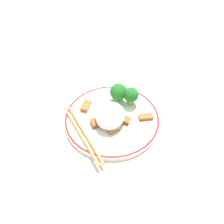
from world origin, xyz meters
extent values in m
plane|color=silver|center=(0.00, 0.00, 0.00)|extent=(3.00, 3.00, 0.00)
cylinder|color=white|center=(0.00, 0.00, 0.01)|extent=(0.26, 0.26, 0.01)
torus|color=red|center=(0.00, 0.00, 0.01)|extent=(0.25, 0.25, 0.00)
ellipsoid|color=white|center=(-0.02, 0.00, 0.04)|extent=(0.09, 0.07, 0.05)
cylinder|color=#7FB756|center=(0.06, -0.04, 0.02)|extent=(0.02, 0.02, 0.02)
sphere|color=#1E6B23|center=(0.06, -0.04, 0.05)|extent=(0.04, 0.04, 0.04)
cylinder|color=#7FB756|center=(0.07, 0.00, 0.02)|extent=(0.01, 0.01, 0.02)
sphere|color=#1E6B23|center=(0.07, 0.00, 0.05)|extent=(0.05, 0.05, 0.05)
cube|color=brown|center=(-0.01, -0.03, 0.02)|extent=(0.03, 0.04, 0.01)
cube|color=brown|center=(0.02, -0.09, 0.02)|extent=(0.03, 0.04, 0.01)
cube|color=#9E6633|center=(-0.04, -0.01, 0.02)|extent=(0.04, 0.04, 0.01)
cube|color=#995B28|center=(0.02, 0.08, 0.02)|extent=(0.04, 0.02, 0.01)
cube|color=brown|center=(-0.03, 0.03, 0.02)|extent=(0.04, 0.04, 0.01)
cylinder|color=#AD8451|center=(-0.08, 0.06, 0.02)|extent=(0.15, 0.15, 0.01)
cylinder|color=#AD8451|center=(-0.07, 0.05, 0.02)|extent=(0.15, 0.15, 0.01)
camera|label=1|loc=(-0.38, -0.10, 0.46)|focal=35.00mm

